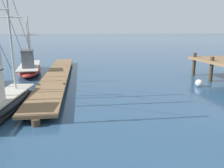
# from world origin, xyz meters

# --- Properties ---
(floating_dock) EXTENTS (2.34, 18.37, 0.53)m
(floating_dock) POSITION_xyz_m (-5.14, 17.73, 0.36)
(floating_dock) COLOR brown
(floating_dock) RESTS_ON ground
(fishing_boat_0) EXTENTS (2.66, 7.92, 5.08)m
(fishing_boat_0) POSITION_xyz_m (-7.74, 20.66, 0.59)
(fishing_boat_0) COLOR #AD2823
(fishing_boat_0) RESTS_ON ground
(fishing_boat_4) EXTENTS (2.48, 8.08, 6.95)m
(fishing_boat_4) POSITION_xyz_m (-7.28, 10.62, 0.60)
(fishing_boat_4) COLOR black
(fishing_boat_4) RESTS_ON ground
(mooring_buoy) EXTENTS (0.51, 0.51, 0.58)m
(mooring_buoy) POSITION_xyz_m (4.74, 13.70, 0.26)
(mooring_buoy) COLOR silver
(mooring_buoy) RESTS_ON ground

